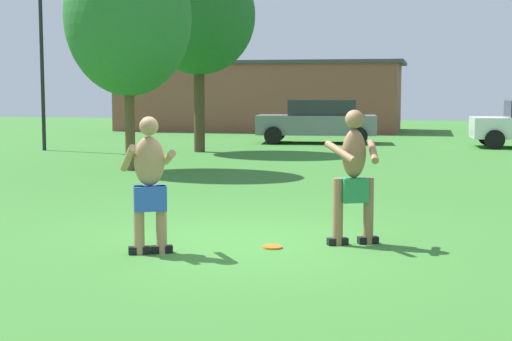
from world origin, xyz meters
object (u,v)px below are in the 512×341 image
(frisbee, at_px, (272,247))
(tree_behind_players, at_px, (128,17))
(car_gray_far_end, at_px, (318,120))
(tree_left_field, at_px, (199,16))
(player_near, at_px, (150,182))
(player_in_green, at_px, (354,174))
(lamp_post, at_px, (42,47))

(frisbee, bearing_deg, tree_behind_players, 122.02)
(car_gray_far_end, relative_size, tree_behind_players, 0.80)
(frisbee, xyz_separation_m, tree_left_field, (-5.16, 14.02, 4.20))
(player_near, xyz_separation_m, player_in_green, (2.33, 1.08, 0.03))
(frisbee, height_order, car_gray_far_end, car_gray_far_end)
(tree_left_field, bearing_deg, frisbee, -69.78)
(car_gray_far_end, relative_size, tree_left_field, 0.74)
(player_near, height_order, tree_left_field, tree_left_field)
(frisbee, distance_m, tree_behind_players, 10.45)
(frisbee, xyz_separation_m, tree_behind_players, (-5.19, 8.30, 3.66))
(car_gray_far_end, bearing_deg, tree_behind_players, -106.54)
(lamp_post, height_order, tree_left_field, tree_left_field)
(tree_behind_players, bearing_deg, player_in_green, -51.94)
(frisbee, height_order, lamp_post, lamp_post)
(player_in_green, relative_size, car_gray_far_end, 0.38)
(car_gray_far_end, distance_m, tree_behind_players, 11.26)
(player_near, relative_size, lamp_post, 0.31)
(car_gray_far_end, distance_m, tree_left_field, 6.57)
(player_near, bearing_deg, car_gray_far_end, 92.12)
(frisbee, xyz_separation_m, lamp_post, (-10.22, 13.49, 3.27))
(player_near, bearing_deg, frisbee, 24.62)
(player_in_green, relative_size, tree_behind_players, 0.31)
(player_in_green, xyz_separation_m, tree_behind_players, (-6.15, 7.85, 2.78))
(car_gray_far_end, bearing_deg, frisbee, -83.64)
(lamp_post, relative_size, tree_left_field, 0.87)
(player_near, height_order, player_in_green, player_in_green)
(car_gray_far_end, bearing_deg, player_near, -87.88)
(frisbee, bearing_deg, car_gray_far_end, 96.36)
(car_gray_far_end, xyz_separation_m, lamp_post, (-8.13, -5.25, 2.46))
(car_gray_far_end, height_order, lamp_post, lamp_post)
(tree_left_field, relative_size, tree_behind_players, 1.09)
(tree_left_field, bearing_deg, player_near, -75.49)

